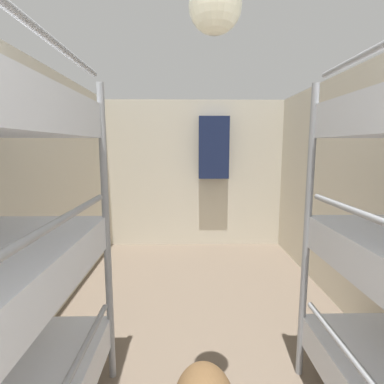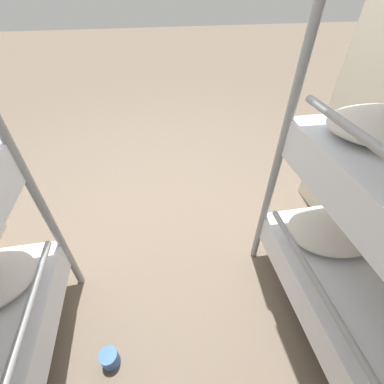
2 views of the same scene
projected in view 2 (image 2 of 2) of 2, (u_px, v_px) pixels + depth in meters
The scene contains 2 objects.
ground_plane at pixel (164, 212), 2.29m from camera, with size 20.00×20.00×0.00m, color #6B5B4C.
tin_can at pixel (110, 359), 1.38m from camera, with size 0.10×0.10×0.11m.
Camera 2 is at (0.04, 1.64, 1.63)m, focal length 24.00 mm.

